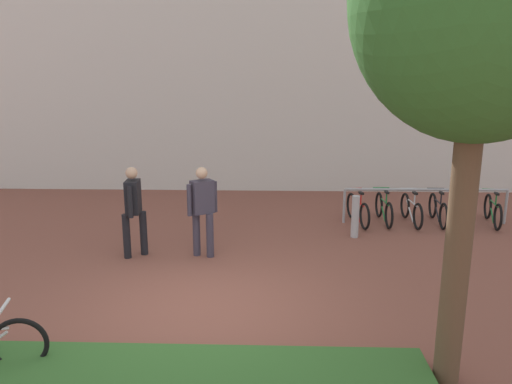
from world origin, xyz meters
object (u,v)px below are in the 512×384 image
bike_rack_cluster (425,209)px  person_suited_dark (202,206)px  bollard_steel (355,217)px  tree_sidewalk (483,0)px  person_suited_navy (133,206)px

bike_rack_cluster → person_suited_dark: size_ratio=2.19×
bollard_steel → person_suited_dark: size_ratio=0.52×
bollard_steel → tree_sidewalk: bearing=-87.5°
bollard_steel → person_suited_navy: person_suited_navy is taller
tree_sidewalk → bike_rack_cluster: tree_sidewalk is taller
tree_sidewalk → person_suited_dark: bearing=130.4°
bollard_steel → person_suited_navy: size_ratio=0.52×
tree_sidewalk → bollard_steel: tree_sidewalk is taller
tree_sidewalk → bollard_steel: 6.23m
bollard_steel → person_suited_navy: 4.55m
person_suited_navy → bollard_steel: bearing=16.4°
person_suited_navy → person_suited_dark: (1.28, 0.05, 0.00)m
bollard_steel → person_suited_dark: (-3.05, -1.23, 0.53)m
tree_sidewalk → person_suited_navy: tree_sidewalk is taller
bike_rack_cluster → person_suited_dark: (-4.82, -2.28, 0.64)m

